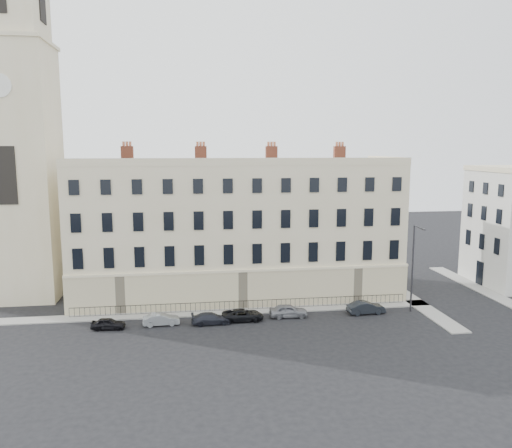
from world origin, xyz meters
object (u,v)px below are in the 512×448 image
(car_c, at_px, (211,318))
(car_f, at_px, (366,308))
(car_b, at_px, (161,319))
(car_e, at_px, (288,311))
(car_d, at_px, (243,315))
(streetlamp, at_px, (413,264))
(car_a, at_px, (108,324))

(car_c, height_order, car_f, car_f)
(car_b, xyz_separation_m, car_e, (12.52, 0.59, 0.08))
(car_b, xyz_separation_m, car_c, (4.74, -0.34, -0.02))
(car_d, distance_m, streetlamp, 18.16)
(car_c, distance_m, car_f, 15.88)
(car_b, bearing_deg, car_a, 90.57)
(car_a, distance_m, car_e, 17.41)
(car_e, height_order, streetlamp, streetlamp)
(car_d, height_order, car_e, car_e)
(car_c, relative_size, car_d, 0.92)
(car_e, relative_size, streetlamp, 0.43)
(car_a, height_order, car_c, car_c)
(car_e, bearing_deg, car_a, 95.58)
(car_c, height_order, car_e, car_e)
(car_a, relative_size, car_b, 0.91)
(car_a, distance_m, car_f, 25.47)
(car_b, distance_m, streetlamp, 25.87)
(car_e, height_order, car_f, car_e)
(car_a, distance_m, car_d, 12.75)
(car_a, bearing_deg, car_e, -82.40)
(car_c, bearing_deg, car_f, -89.71)
(car_d, distance_m, car_e, 4.66)
(car_a, relative_size, streetlamp, 0.35)
(car_d, xyz_separation_m, car_f, (12.72, 0.32, 0.07))
(car_f, bearing_deg, car_c, 89.35)
(car_c, bearing_deg, car_d, -83.09)
(car_c, relative_size, car_e, 0.99)
(car_b, height_order, car_e, car_e)
(streetlamp, bearing_deg, car_d, -170.20)
(car_c, height_order, car_d, car_d)
(car_d, relative_size, streetlamp, 0.45)
(car_c, distance_m, streetlamp, 21.23)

